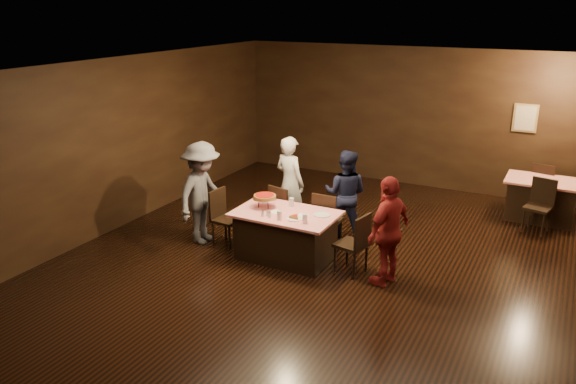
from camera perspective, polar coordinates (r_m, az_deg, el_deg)
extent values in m
plane|color=black|center=(8.52, 3.14, -8.37)|extent=(10.00, 10.00, 0.00)
cube|color=silver|center=(7.63, 3.54, 12.10)|extent=(8.00, 10.00, 0.04)
cube|color=black|center=(12.55, 12.81, 7.36)|extent=(8.00, 0.04, 3.00)
cube|color=black|center=(4.34, -26.24, -16.71)|extent=(8.00, 0.04, 3.00)
cube|color=black|center=(10.18, -17.72, 4.35)|extent=(0.04, 10.00, 3.00)
cube|color=tan|center=(12.13, 22.97, 6.93)|extent=(0.46, 0.03, 0.56)
cube|color=beige|center=(12.11, 22.95, 6.91)|extent=(0.38, 0.01, 0.48)
cube|color=red|center=(8.88, -0.23, -4.43)|extent=(1.60, 1.00, 0.77)
cube|color=red|center=(11.47, 24.28, -0.70)|extent=(1.30, 0.90, 0.77)
cube|color=black|center=(9.63, -0.28, -1.94)|extent=(0.51, 0.51, 0.95)
cube|color=black|center=(9.31, 4.09, -2.74)|extent=(0.42, 0.42, 0.95)
cube|color=black|center=(9.37, -6.21, -2.68)|extent=(0.45, 0.45, 0.95)
cube|color=black|center=(8.43, 6.44, -5.19)|extent=(0.49, 0.49, 0.95)
cube|color=black|center=(10.78, 24.07, -1.36)|extent=(0.50, 0.50, 0.95)
cube|color=black|center=(12.01, 24.55, 0.55)|extent=(0.50, 0.50, 0.95)
imported|color=silver|center=(9.93, 0.19, 0.93)|extent=(0.70, 0.56, 1.68)
imported|color=black|center=(9.63, 5.86, -0.18)|extent=(0.82, 0.68, 1.54)
imported|color=#5C5C61|center=(9.42, -8.72, -0.11)|extent=(0.64, 1.12, 1.73)
imported|color=maroon|center=(8.07, 10.18, -3.93)|extent=(0.62, 1.02, 1.62)
cylinder|color=black|center=(9.01, -2.05, -0.94)|extent=(0.01, 0.01, 0.15)
cylinder|color=black|center=(8.93, -3.00, -1.14)|extent=(0.01, 0.01, 0.15)
cylinder|color=black|center=(8.85, -2.04, -1.32)|extent=(0.01, 0.01, 0.15)
cylinder|color=silver|center=(8.90, -2.37, -0.65)|extent=(0.38, 0.38, 0.01)
cylinder|color=#B27233|center=(8.89, -2.37, -0.46)|extent=(0.35, 0.35, 0.05)
cylinder|color=#A5140C|center=(8.88, -2.38, -0.29)|extent=(0.30, 0.30, 0.01)
cylinder|color=white|center=(8.47, 0.70, -2.72)|extent=(0.25, 0.25, 0.01)
cylinder|color=#B27233|center=(8.46, 0.70, -2.54)|extent=(0.18, 0.18, 0.04)
cylinder|color=#A5140C|center=(8.46, 0.70, -2.40)|extent=(0.14, 0.14, 0.01)
cylinder|color=white|center=(8.63, 3.47, -2.34)|extent=(0.25, 0.25, 0.01)
cylinder|color=silver|center=(8.44, -0.88, -2.36)|extent=(0.08, 0.08, 0.14)
cylinder|color=silver|center=(8.31, 1.72, -2.70)|extent=(0.08, 0.08, 0.14)
cylinder|color=silver|center=(8.98, 0.37, -1.03)|extent=(0.08, 0.08, 0.14)
cylinder|color=silver|center=(8.59, -2.07, -2.18)|extent=(0.04, 0.04, 0.08)
cylinder|color=silver|center=(8.58, -2.08, -1.90)|extent=(0.05, 0.05, 0.02)
cylinder|color=silver|center=(8.53, -1.89, -2.36)|extent=(0.04, 0.04, 0.08)
cylinder|color=silver|center=(8.51, -1.89, -2.07)|extent=(0.05, 0.05, 0.02)
cylinder|color=silver|center=(8.58, -2.59, -2.22)|extent=(0.04, 0.04, 0.08)
cylinder|color=silver|center=(8.57, -2.59, -1.94)|extent=(0.05, 0.05, 0.02)
cube|color=white|center=(8.61, 1.54, -2.41)|extent=(0.19, 0.19, 0.01)
cube|color=white|center=(8.76, -1.26, -2.03)|extent=(0.21, 0.21, 0.01)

